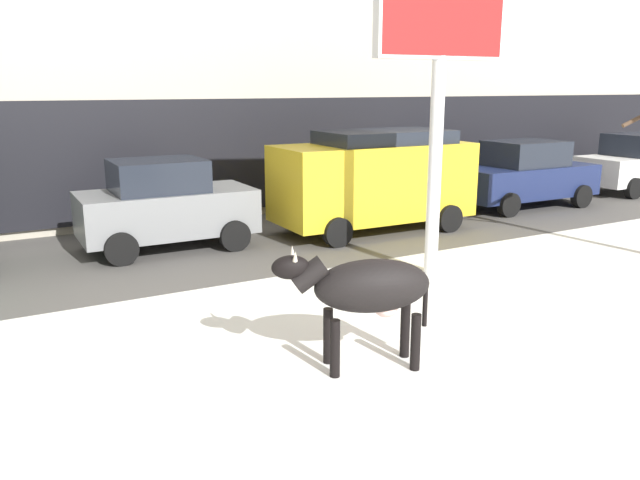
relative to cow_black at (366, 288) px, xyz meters
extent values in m
plane|color=white|center=(0.91, -1.49, -0.99)|extent=(120.00, 120.00, 0.00)
cube|color=#514F4C|center=(0.91, 6.68, -0.99)|extent=(60.00, 5.60, 0.01)
cube|color=black|center=(0.91, 9.15, 0.61)|extent=(43.12, 0.10, 2.80)
ellipsoid|color=black|center=(0.07, -0.02, 0.03)|extent=(1.52, 1.01, 0.64)
cylinder|color=black|center=(-0.46, -0.05, -0.64)|extent=(0.12, 0.12, 0.70)
cylinder|color=black|center=(-0.34, 0.32, -0.64)|extent=(0.12, 0.12, 0.70)
cylinder|color=black|center=(0.47, -0.36, -0.64)|extent=(0.12, 0.12, 0.70)
cylinder|color=black|center=(0.59, 0.01, -0.64)|extent=(0.12, 0.12, 0.70)
cylinder|color=black|center=(-0.64, 0.22, 0.21)|extent=(0.53, 0.40, 0.44)
ellipsoid|color=black|center=(-0.85, 0.29, 0.31)|extent=(0.49, 0.37, 0.28)
cone|color=beige|center=(-0.85, 0.17, 0.47)|extent=(0.09, 0.13, 0.15)
cone|color=beige|center=(-0.78, 0.38, 0.47)|extent=(0.09, 0.13, 0.15)
cylinder|color=black|center=(0.70, -0.23, -0.22)|extent=(0.06, 0.06, 0.60)
ellipsoid|color=beige|center=(0.23, -0.08, -0.27)|extent=(0.34, 0.32, 0.20)
cylinder|color=silver|center=(3.23, 2.74, 0.91)|extent=(0.24, 0.24, 3.80)
cube|color=silver|center=(3.23, 2.74, 3.66)|extent=(2.53, 0.35, 1.82)
cube|color=red|center=(3.23, 2.71, 3.66)|extent=(2.41, 0.30, 1.70)
cube|color=slate|center=(-0.40, 6.83, -0.22)|extent=(3.53, 1.76, 0.90)
cube|color=#1E232D|center=(-0.55, 6.83, 0.55)|extent=(1.83, 1.53, 0.64)
cylinder|color=black|center=(0.76, 7.65, -0.67)|extent=(0.64, 0.23, 0.64)
cylinder|color=black|center=(0.72, 5.95, -0.67)|extent=(0.64, 0.23, 0.64)
cylinder|color=black|center=(-1.52, 7.70, -0.67)|extent=(0.64, 0.23, 0.64)
cylinder|color=black|center=(-1.55, 6.00, -0.67)|extent=(0.64, 0.23, 0.64)
cube|color=gold|center=(4.24, 6.11, 0.18)|extent=(4.63, 1.98, 1.70)
cube|color=#1E232D|center=(4.54, 6.11, 1.18)|extent=(3.03, 1.73, 0.30)
cylinder|color=black|center=(5.75, 7.03, -0.67)|extent=(0.64, 0.23, 0.64)
cylinder|color=black|center=(5.72, 5.13, -0.67)|extent=(0.64, 0.23, 0.64)
cylinder|color=black|center=(2.76, 7.09, -0.67)|extent=(0.64, 0.23, 0.64)
cylinder|color=black|center=(2.73, 5.19, -0.67)|extent=(0.64, 0.23, 0.64)
cube|color=#19234C|center=(9.59, 6.56, -0.25)|extent=(4.23, 1.84, 0.84)
cube|color=#1E232D|center=(9.59, 6.56, 0.51)|extent=(2.03, 1.59, 0.68)
cylinder|color=black|center=(10.97, 7.41, -0.67)|extent=(0.64, 0.23, 0.64)
cylinder|color=black|center=(10.94, 5.65, -0.67)|extent=(0.64, 0.23, 0.64)
cylinder|color=black|center=(8.24, 7.46, -0.67)|extent=(0.64, 0.23, 0.64)
cylinder|color=black|center=(8.21, 5.71, -0.67)|extent=(0.64, 0.23, 0.64)
cube|color=white|center=(14.86, 6.69, -0.25)|extent=(4.23, 1.84, 0.84)
cylinder|color=black|center=(16.24, 7.54, -0.67)|extent=(0.64, 0.23, 0.64)
cylinder|color=black|center=(13.51, 7.59, -0.67)|extent=(0.64, 0.23, 0.64)
cylinder|color=black|center=(13.48, 5.83, -0.67)|extent=(0.64, 0.23, 0.64)
cylinder|color=#282833|center=(1.80, 9.66, -0.55)|extent=(0.24, 0.24, 0.88)
cube|color=#386B42|center=(1.80, 9.66, 0.21)|extent=(0.36, 0.22, 0.64)
sphere|color=beige|center=(1.80, 9.66, 0.64)|extent=(0.20, 0.20, 0.20)
camera|label=1|loc=(-3.97, -5.91, 2.32)|focal=35.57mm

